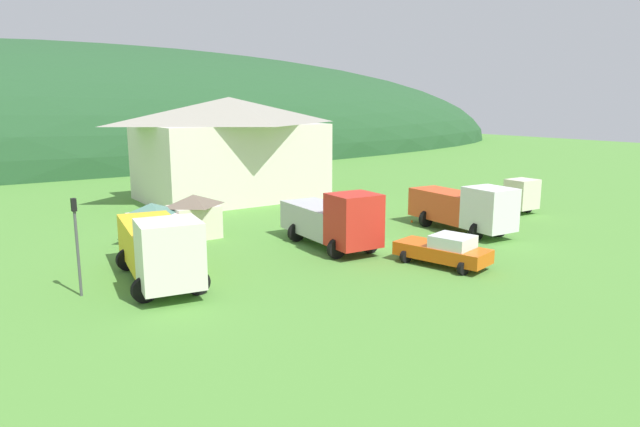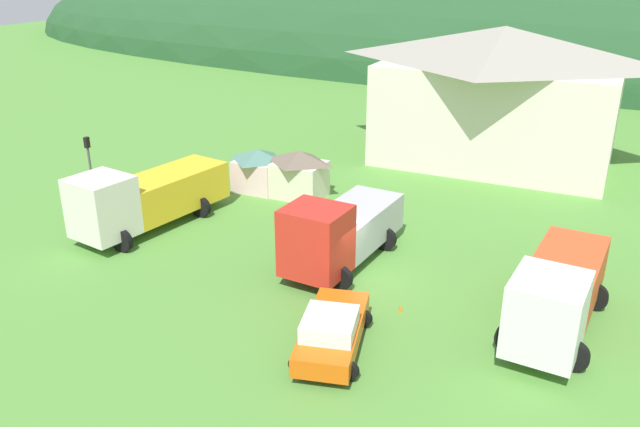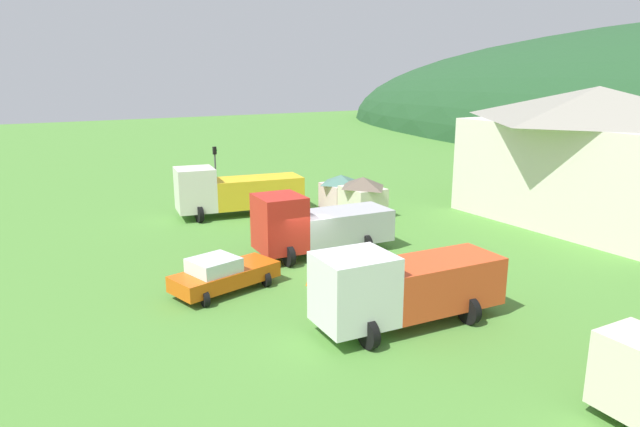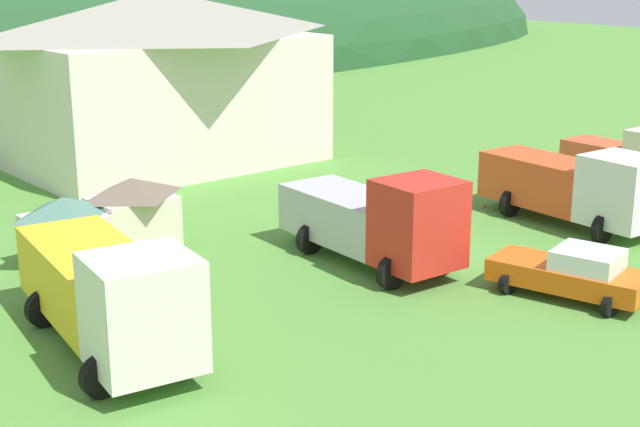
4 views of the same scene
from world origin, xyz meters
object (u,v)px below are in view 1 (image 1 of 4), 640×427
(heavy_rig_striped, at_px, (159,247))
(light_truck_cream, at_px, (508,195))
(play_shed_pink, at_px, (152,223))
(traffic_light_west, at_px, (76,237))
(traffic_cone_near_pickup, at_px, (412,222))
(traffic_cone_mid_row, at_px, (413,247))
(crane_truck_red, at_px, (334,220))
(heavy_rig_white, at_px, (465,207))
(service_pickup_orange, at_px, (444,250))
(depot_building, at_px, (230,147))
(play_shed_cream, at_px, (194,215))

(heavy_rig_striped, xyz_separation_m, light_truck_cream, (28.07, 1.82, -0.45))
(play_shed_pink, bearing_deg, traffic_light_west, -128.06)
(light_truck_cream, distance_m, traffic_cone_near_pickup, 9.16)
(traffic_light_west, distance_m, traffic_cone_mid_row, 18.05)
(crane_truck_red, bearing_deg, traffic_cone_near_pickup, 110.27)
(play_shed_pink, relative_size, heavy_rig_striped, 0.31)
(crane_truck_red, relative_size, traffic_cone_mid_row, 14.04)
(heavy_rig_white, height_order, traffic_cone_near_pickup, heavy_rig_white)
(light_truck_cream, bearing_deg, traffic_light_west, -85.62)
(play_shed_pink, bearing_deg, heavy_rig_white, -25.88)
(light_truck_cream, bearing_deg, crane_truck_red, -84.17)
(heavy_rig_white, distance_m, service_pickup_orange, 8.24)
(play_shed_pink, xyz_separation_m, traffic_cone_mid_row, (12.04, -9.51, -1.27))
(traffic_light_west, bearing_deg, depot_building, 48.95)
(play_shed_pink, xyz_separation_m, heavy_rig_striped, (-2.16, -7.35, 0.43))
(depot_building, bearing_deg, traffic_light_west, -131.05)
(play_shed_pink, height_order, heavy_rig_white, heavy_rig_white)
(light_truck_cream, bearing_deg, service_pickup_orange, -62.19)
(light_truck_cream, xyz_separation_m, service_pickup_orange, (-15.15, -7.57, -0.43))
(service_pickup_orange, xyz_separation_m, traffic_cone_mid_row, (1.28, 3.59, -0.83))
(heavy_rig_white, bearing_deg, play_shed_pink, -111.97)
(depot_building, relative_size, light_truck_cream, 2.95)
(traffic_light_west, height_order, traffic_cone_mid_row, traffic_light_west)
(light_truck_cream, bearing_deg, heavy_rig_white, -69.06)
(depot_building, xyz_separation_m, heavy_rig_striped, (-13.26, -19.37, -2.78))
(play_shed_cream, distance_m, traffic_cone_mid_row, 13.48)
(heavy_rig_white, relative_size, service_pickup_orange, 1.51)
(traffic_light_west, bearing_deg, light_truck_cream, 3.10)
(play_shed_cream, distance_m, heavy_rig_striped, 8.83)
(play_shed_pink, distance_m, service_pickup_orange, 16.96)
(traffic_light_west, bearing_deg, service_pickup_orange, -19.61)
(heavy_rig_striped, height_order, heavy_rig_white, heavy_rig_striped)
(depot_building, distance_m, traffic_cone_near_pickup, 17.99)
(play_shed_pink, distance_m, heavy_rig_striped, 7.67)
(light_truck_cream, xyz_separation_m, traffic_cone_mid_row, (-13.87, -3.98, -1.26))
(traffic_cone_near_pickup, bearing_deg, crane_truck_red, -163.69)
(heavy_rig_white, bearing_deg, traffic_light_west, -89.23)
(heavy_rig_white, height_order, light_truck_cream, heavy_rig_white)
(heavy_rig_striped, bearing_deg, traffic_cone_near_pickup, 107.83)
(heavy_rig_striped, xyz_separation_m, traffic_cone_mid_row, (14.20, -2.16, -1.71))
(heavy_rig_striped, bearing_deg, depot_building, 154.66)
(traffic_cone_near_pickup, xyz_separation_m, traffic_cone_mid_row, (-4.87, -5.11, 0.00))
(play_shed_cream, xyz_separation_m, play_shed_pink, (-2.65, -0.06, -0.13))
(depot_building, height_order, heavy_rig_striped, depot_building)
(traffic_cone_near_pickup, bearing_deg, play_shed_pink, 165.40)
(crane_truck_red, height_order, traffic_cone_mid_row, crane_truck_red)
(depot_building, distance_m, play_shed_cream, 14.97)
(service_pickup_orange, bearing_deg, crane_truck_red, -171.79)
(service_pickup_orange, xyz_separation_m, traffic_light_west, (-16.43, 5.86, 1.81))
(heavy_rig_striped, xyz_separation_m, service_pickup_orange, (12.91, -5.75, -0.88))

